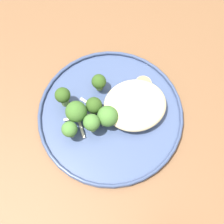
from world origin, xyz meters
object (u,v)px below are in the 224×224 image
(seared_scallop_right_edge, at_px, (122,101))
(seared_scallop_front_small, at_px, (143,84))
(seared_scallop_center_golden, at_px, (130,94))
(broccoli_floret_rear_charred, at_px, (108,117))
(broccoli_floret_left_leaning, at_px, (92,123))
(broccoli_floret_center_pile, at_px, (94,106))
(dinner_plate, at_px, (112,114))
(seared_scallop_tilted_round, at_px, (149,104))
(seared_scallop_large_seared, at_px, (136,105))
(broccoli_floret_beside_noodles, at_px, (76,112))
(seared_scallop_rear_pale, at_px, (119,116))
(broccoli_floret_small_sprig, at_px, (70,130))
(broccoli_floret_right_tilted, at_px, (99,82))
(seared_scallop_left_edge, at_px, (143,115))
(broccoli_floret_near_rim, at_px, (63,96))

(seared_scallop_right_edge, distance_m, seared_scallop_front_small, 0.06)
(seared_scallop_center_golden, xyz_separation_m, broccoli_floret_rear_charred, (-0.06, -0.04, 0.02))
(seared_scallop_right_edge, height_order, broccoli_floret_rear_charred, broccoli_floret_rear_charred)
(broccoli_floret_left_leaning, bearing_deg, broccoli_floret_center_pile, 71.61)
(dinner_plate, distance_m, seared_scallop_front_small, 0.09)
(broccoli_floret_left_leaning, bearing_deg, seared_scallop_tilted_round, 9.56)
(seared_scallop_right_edge, height_order, broccoli_floret_left_leaning, broccoli_floret_left_leaning)
(seared_scallop_large_seared, xyz_separation_m, broccoli_floret_center_pile, (-0.08, 0.01, 0.02))
(broccoli_floret_beside_noodles, bearing_deg, seared_scallop_center_golden, 11.49)
(broccoli_floret_beside_noodles, xyz_separation_m, broccoli_floret_center_pile, (0.04, 0.01, -0.01))
(broccoli_floret_rear_charred, xyz_separation_m, broccoli_floret_center_pile, (-0.02, 0.03, 0.00))
(seared_scallop_front_small, xyz_separation_m, broccoli_floret_center_pile, (-0.11, -0.03, 0.02))
(seared_scallop_tilted_round, relative_size, broccoli_floret_beside_noodles, 0.43)
(seared_scallop_rear_pale, xyz_separation_m, broccoli_floret_center_pile, (-0.04, 0.03, 0.02))
(broccoli_floret_small_sprig, bearing_deg, seared_scallop_center_golden, 22.01)
(seared_scallop_large_seared, height_order, broccoli_floret_right_tilted, broccoli_floret_right_tilted)
(broccoli_floret_center_pile, bearing_deg, broccoli_floret_right_tilted, 66.91)
(seared_scallop_center_golden, distance_m, broccoli_floret_small_sprig, 0.14)
(broccoli_floret_left_leaning, distance_m, broccoli_floret_rear_charred, 0.03)
(broccoli_floret_beside_noodles, bearing_deg, broccoli_floret_left_leaning, -49.99)
(seared_scallop_center_golden, bearing_deg, broccoli_floret_small_sprig, -157.99)
(seared_scallop_right_edge, distance_m, broccoli_floret_left_leaning, 0.08)
(seared_scallop_large_seared, xyz_separation_m, seared_scallop_tilted_round, (0.03, -0.00, -0.00))
(broccoli_floret_small_sprig, distance_m, broccoli_floret_rear_charred, 0.08)
(seared_scallop_rear_pale, xyz_separation_m, seared_scallop_tilted_round, (0.06, 0.01, 0.00))
(seared_scallop_large_seared, relative_size, seared_scallop_front_small, 1.01)
(broccoli_floret_left_leaning, relative_size, broccoli_floret_rear_charred, 1.06)
(seared_scallop_large_seared, relative_size, broccoli_floret_right_tilted, 0.75)
(seared_scallop_large_seared, relative_size, seared_scallop_center_golden, 1.19)
(seared_scallop_rear_pale, xyz_separation_m, broccoli_floret_rear_charred, (-0.02, -0.00, 0.02))
(seared_scallop_large_seared, height_order, broccoli_floret_left_leaning, broccoli_floret_left_leaning)
(seared_scallop_rear_pale, relative_size, broccoli_floret_right_tilted, 0.78)
(broccoli_floret_left_leaning, relative_size, broccoli_floret_center_pile, 1.14)
(dinner_plate, distance_m, broccoli_floret_rear_charred, 0.04)
(seared_scallop_left_edge, xyz_separation_m, broccoli_floret_right_tilted, (-0.07, 0.08, 0.01))
(dinner_plate, bearing_deg, broccoli_floret_left_leaning, -153.61)
(broccoli_floret_left_leaning, distance_m, broccoli_floret_near_rim, 0.08)
(seared_scallop_tilted_round, xyz_separation_m, broccoli_floret_rear_charred, (-0.09, -0.01, 0.02))
(seared_scallop_large_seared, distance_m, seared_scallop_tilted_round, 0.03)
(seared_scallop_large_seared, height_order, broccoli_floret_small_sprig, broccoli_floret_small_sprig)
(seared_scallop_left_edge, bearing_deg, seared_scallop_right_edge, 130.83)
(seared_scallop_rear_pale, height_order, broccoli_floret_right_tilted, broccoli_floret_right_tilted)
(seared_scallop_front_small, distance_m, broccoli_floret_rear_charred, 0.11)
(seared_scallop_rear_pale, xyz_separation_m, broccoli_floret_near_rim, (-0.10, 0.06, 0.02))
(seared_scallop_front_small, distance_m, seared_scallop_center_golden, 0.04)
(seared_scallop_rear_pale, height_order, seared_scallop_center_golden, seared_scallop_center_golden)
(seared_scallop_left_edge, bearing_deg, seared_scallop_front_small, 74.32)
(broccoli_floret_near_rim, bearing_deg, broccoli_floret_small_sprig, -90.34)
(broccoli_floret_center_pile, bearing_deg, seared_scallop_large_seared, -7.53)
(seared_scallop_front_small, xyz_separation_m, broccoli_floret_small_sprig, (-0.16, -0.07, 0.02))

